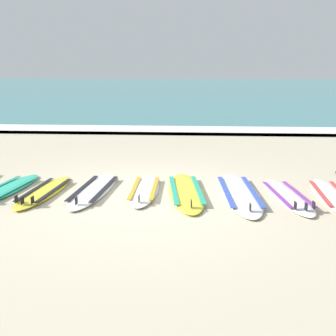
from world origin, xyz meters
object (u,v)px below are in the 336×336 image
at_px(surfboard_8, 331,195).
at_px(surfboard_4, 144,190).
at_px(surfboard_6, 239,193).
at_px(surfboard_2, 45,192).
at_px(surfboard_7, 287,196).
at_px(surfboard_3, 94,190).
at_px(surfboard_1, 7,189).
at_px(surfboard_5, 186,191).

bearing_deg(surfboard_8, surfboard_4, 178.04).
height_order(surfboard_6, surfboard_8, same).
relative_size(surfboard_2, surfboard_8, 0.98).
bearing_deg(surfboard_4, surfboard_7, -4.70).
xyz_separation_m(surfboard_3, surfboard_6, (2.49, -0.01, -0.00)).
height_order(surfboard_2, surfboard_7, same).
bearing_deg(surfboard_6, surfboard_4, 177.01).
relative_size(surfboard_6, surfboard_7, 1.22).
bearing_deg(surfboard_1, surfboard_5, 1.26).
xyz_separation_m(surfboard_4, surfboard_6, (1.61, -0.08, -0.00)).
xyz_separation_m(surfboard_1, surfboard_3, (1.52, 0.05, -0.00)).
height_order(surfboard_5, surfboard_8, same).
height_order(surfboard_1, surfboard_5, same).
xyz_separation_m(surfboard_6, surfboard_7, (0.78, -0.11, 0.00)).
xyz_separation_m(surfboard_2, surfboard_8, (4.81, 0.11, -0.00)).
relative_size(surfboard_2, surfboard_4, 1.02).
distance_m(surfboard_3, surfboard_6, 2.49).
height_order(surfboard_2, surfboard_8, same).
bearing_deg(surfboard_3, surfboard_4, 4.77).
bearing_deg(surfboard_2, surfboard_4, 7.41).
distance_m(surfboard_2, surfboard_8, 4.81).
height_order(surfboard_1, surfboard_4, same).
bearing_deg(surfboard_2, surfboard_5, 4.02).
bearing_deg(surfboard_3, surfboard_5, 0.82).
bearing_deg(surfboard_1, surfboard_2, -8.13).
distance_m(surfboard_3, surfboard_8, 3.99).
xyz_separation_m(surfboard_7, surfboard_8, (0.73, 0.09, -0.00)).
distance_m(surfboard_4, surfboard_7, 2.40).
distance_m(surfboard_4, surfboard_6, 1.62).
bearing_deg(surfboard_1, surfboard_8, 0.12).
distance_m(surfboard_6, surfboard_8, 1.51).
bearing_deg(surfboard_5, surfboard_1, -178.74).
relative_size(surfboard_6, surfboard_8, 1.24).
relative_size(surfboard_2, surfboard_6, 0.79).
xyz_separation_m(surfboard_3, surfboard_8, (3.99, -0.03, 0.00)).
bearing_deg(surfboard_7, surfboard_3, 177.83).
bearing_deg(surfboard_8, surfboard_1, -179.88).
distance_m(surfboard_5, surfboard_8, 2.40).
relative_size(surfboard_1, surfboard_5, 0.86).
bearing_deg(surfboard_6, surfboard_1, -179.51).
xyz_separation_m(surfboard_4, surfboard_7, (2.39, -0.20, 0.00)).
xyz_separation_m(surfboard_2, surfboard_4, (1.69, 0.22, -0.00)).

